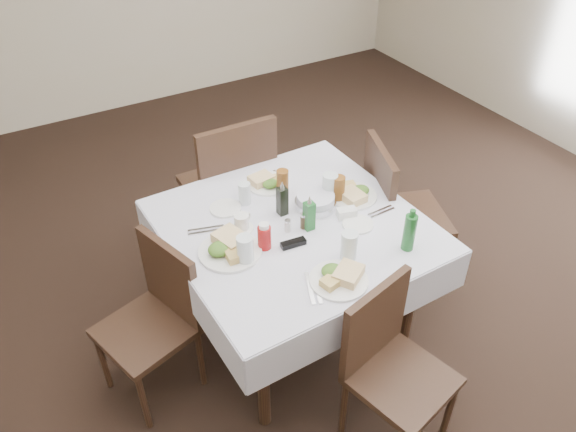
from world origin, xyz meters
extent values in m
plane|color=black|center=(0.00, 0.00, 0.00)|extent=(7.00, 7.00, 0.00)
cylinder|color=black|center=(-0.49, -0.23, 0.36)|extent=(0.06, 0.06, 0.72)
cylinder|color=black|center=(-0.52, 0.65, 0.36)|extent=(0.06, 0.06, 0.72)
cylinder|color=black|center=(0.39, -0.21, 0.36)|extent=(0.06, 0.06, 0.72)
cylinder|color=black|center=(0.37, 0.67, 0.36)|extent=(0.06, 0.06, 0.72)
cube|color=black|center=(-0.06, 0.22, 0.73)|extent=(1.13, 1.13, 0.03)
cube|color=silver|center=(-0.06, 0.22, 0.76)|extent=(1.25, 1.25, 0.01)
cube|color=silver|center=(-0.08, 0.83, 0.65)|extent=(1.22, 0.04, 0.22)
cube|color=silver|center=(-0.05, -0.39, 0.65)|extent=(1.22, 0.04, 0.22)
cube|color=silver|center=(0.54, 0.24, 0.65)|extent=(0.04, 1.22, 0.22)
cube|color=silver|center=(-0.67, 0.20, 0.65)|extent=(0.04, 1.22, 0.22)
cube|color=black|center=(-0.07, 1.06, 0.50)|extent=(0.49, 0.49, 0.04)
cube|color=black|center=(-0.07, 0.84, 0.76)|extent=(0.49, 0.05, 0.53)
cylinder|color=black|center=(0.14, 1.26, 0.25)|extent=(0.04, 0.04, 0.50)
cylinder|color=black|center=(0.14, 0.85, 0.25)|extent=(0.04, 0.04, 0.50)
cylinder|color=black|center=(-0.28, 1.27, 0.25)|extent=(0.04, 0.04, 0.50)
cylinder|color=black|center=(-0.28, 0.85, 0.25)|extent=(0.04, 0.04, 0.50)
cube|color=black|center=(0.01, -0.60, 0.41)|extent=(0.49, 0.49, 0.04)
cube|color=black|center=(-0.04, -0.42, 0.63)|extent=(0.40, 0.13, 0.44)
cylinder|color=black|center=(-0.20, -0.47, 0.21)|extent=(0.03, 0.03, 0.41)
cylinder|color=black|center=(0.22, -0.73, 0.21)|extent=(0.03, 0.03, 0.41)
cylinder|color=black|center=(0.13, -0.39, 0.21)|extent=(0.03, 0.03, 0.41)
cube|color=black|center=(0.75, 0.27, 0.46)|extent=(0.57, 0.57, 0.04)
cube|color=black|center=(0.56, 0.34, 0.70)|extent=(0.19, 0.44, 0.49)
cylinder|color=black|center=(0.87, 0.02, 0.23)|extent=(0.04, 0.04, 0.46)
cylinder|color=black|center=(0.50, 0.15, 0.23)|extent=(0.04, 0.04, 0.46)
cylinder|color=black|center=(1.00, 0.39, 0.23)|extent=(0.04, 0.04, 0.46)
cylinder|color=black|center=(0.63, 0.52, 0.23)|extent=(0.04, 0.04, 0.46)
cube|color=black|center=(-0.88, 0.24, 0.41)|extent=(0.50, 0.50, 0.04)
cube|color=black|center=(-0.71, 0.29, 0.63)|extent=(0.15, 0.40, 0.44)
cylinder|color=black|center=(-1.10, 0.36, 0.21)|extent=(0.03, 0.03, 0.41)
cylinder|color=black|center=(-0.77, 0.46, 0.21)|extent=(0.03, 0.03, 0.41)
cylinder|color=black|center=(-1.00, 0.02, 0.21)|extent=(0.03, 0.03, 0.41)
cylinder|color=black|center=(-0.67, 0.12, 0.21)|extent=(0.03, 0.03, 0.41)
cylinder|color=white|center=(-0.01, 0.59, 0.77)|extent=(0.24, 0.24, 0.01)
cube|color=tan|center=(-0.04, 0.62, 0.79)|extent=(0.14, 0.11, 0.04)
cube|color=tan|center=(0.03, 0.58, 0.79)|extent=(0.09, 0.08, 0.03)
ellipsoid|color=#3C611C|center=(-0.02, 0.55, 0.79)|extent=(0.09, 0.08, 0.04)
cylinder|color=white|center=(-0.10, -0.23, 0.77)|extent=(0.26, 0.26, 0.01)
cube|color=tan|center=(-0.06, -0.24, 0.80)|extent=(0.17, 0.16, 0.04)
cube|color=tan|center=(-0.15, -0.24, 0.79)|extent=(0.10, 0.09, 0.03)
ellipsoid|color=#3C611C|center=(-0.11, -0.19, 0.80)|extent=(0.10, 0.09, 0.04)
cylinder|color=white|center=(0.32, 0.26, 0.77)|extent=(0.26, 0.26, 0.01)
cube|color=tan|center=(0.29, 0.23, 0.80)|extent=(0.12, 0.14, 0.04)
cube|color=tan|center=(0.34, 0.31, 0.79)|extent=(0.09, 0.10, 0.03)
ellipsoid|color=#3C611C|center=(0.36, 0.25, 0.80)|extent=(0.10, 0.09, 0.04)
cylinder|color=white|center=(-0.44, 0.18, 0.77)|extent=(0.30, 0.30, 0.02)
cube|color=tan|center=(-0.41, 0.23, 0.80)|extent=(0.16, 0.18, 0.05)
cube|color=tan|center=(-0.44, 0.13, 0.80)|extent=(0.09, 0.11, 0.04)
ellipsoid|color=#3C611C|center=(-0.48, 0.19, 0.80)|extent=(0.11, 0.10, 0.05)
cylinder|color=white|center=(-0.31, 0.50, 0.77)|extent=(0.16, 0.16, 0.01)
cylinder|color=white|center=(0.20, 0.05, 0.77)|extent=(0.16, 0.16, 0.01)
cylinder|color=silver|center=(-0.20, 0.51, 0.82)|extent=(0.06, 0.06, 0.12)
cylinder|color=silver|center=(0.02, -0.12, 0.83)|extent=(0.08, 0.08, 0.14)
cylinder|color=silver|center=(0.21, 0.31, 0.84)|extent=(0.08, 0.08, 0.15)
cylinder|color=silver|center=(-0.40, 0.09, 0.83)|extent=(0.08, 0.08, 0.14)
cylinder|color=brown|center=(0.02, 0.49, 0.83)|extent=(0.07, 0.07, 0.14)
cylinder|color=brown|center=(0.24, 0.28, 0.83)|extent=(0.07, 0.07, 0.14)
cylinder|color=silver|center=(0.11, 0.29, 0.78)|extent=(0.22, 0.22, 0.04)
cylinder|color=silver|center=(0.11, 0.29, 0.81)|extent=(0.20, 0.20, 0.04)
cube|color=black|center=(-0.07, 0.33, 0.84)|extent=(0.05, 0.05, 0.15)
cone|color=silver|center=(-0.07, 0.33, 0.94)|extent=(0.03, 0.03, 0.04)
cube|color=#1D6327|center=(-0.02, 0.15, 0.84)|extent=(0.05, 0.05, 0.15)
cone|color=silver|center=(-0.02, 0.15, 0.94)|extent=(0.03, 0.03, 0.04)
cylinder|color=#9C1012|center=(-0.28, 0.14, 0.82)|extent=(0.06, 0.06, 0.12)
cylinder|color=white|center=(-0.28, 0.14, 0.89)|extent=(0.05, 0.05, 0.02)
cylinder|color=white|center=(-0.12, 0.19, 0.79)|extent=(0.03, 0.03, 0.06)
cylinder|color=silver|center=(-0.12, 0.19, 0.82)|extent=(0.03, 0.03, 0.01)
cylinder|color=#3C311E|center=(-0.04, 0.17, 0.80)|extent=(0.04, 0.04, 0.07)
cylinder|color=silver|center=(-0.04, 0.17, 0.84)|extent=(0.04, 0.04, 0.01)
cylinder|color=white|center=(-0.31, 0.31, 0.77)|extent=(0.12, 0.12, 0.01)
cylinder|color=white|center=(-0.31, 0.31, 0.81)|extent=(0.07, 0.07, 0.08)
cylinder|color=black|center=(-0.31, 0.31, 0.84)|extent=(0.06, 0.06, 0.01)
torus|color=white|center=(-0.27, 0.33, 0.81)|extent=(0.05, 0.03, 0.05)
cube|color=black|center=(-0.15, 0.08, 0.78)|extent=(0.13, 0.05, 0.03)
cylinder|color=#1D6327|center=(0.30, -0.21, 0.86)|extent=(0.06, 0.06, 0.19)
cylinder|color=#1D6327|center=(0.30, -0.21, 0.97)|extent=(0.03, 0.03, 0.03)
cube|color=white|center=(0.19, 0.14, 0.79)|extent=(0.11, 0.08, 0.05)
cube|color=pink|center=(0.19, 0.14, 0.79)|extent=(0.08, 0.06, 0.02)
cube|color=silver|center=(0.07, 0.61, 0.77)|extent=(0.04, 0.16, 0.01)
cube|color=silver|center=(0.10, 0.61, 0.77)|extent=(0.04, 0.16, 0.01)
cube|color=silver|center=(-0.21, -0.22, 0.77)|extent=(0.09, 0.19, 0.01)
cube|color=silver|center=(-0.24, -0.21, 0.77)|extent=(0.09, 0.19, 0.01)
cube|color=silver|center=(0.37, 0.07, 0.77)|extent=(0.16, 0.02, 0.01)
cube|color=silver|center=(0.37, 0.09, 0.77)|extent=(0.16, 0.02, 0.01)
cube|color=silver|center=(-0.46, 0.40, 0.77)|extent=(0.18, 0.07, 0.01)
cube|color=silver|center=(-0.47, 0.38, 0.77)|extent=(0.18, 0.07, 0.01)
camera|label=1|loc=(-1.20, -1.67, 2.50)|focal=35.00mm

